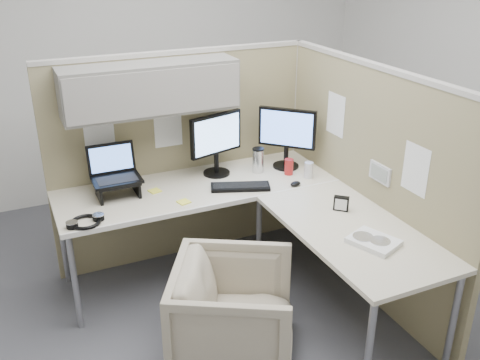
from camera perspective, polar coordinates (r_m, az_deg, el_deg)
name	(u,v)px	position (r m, az deg, el deg)	size (l,w,h in m)	color
ground	(242,307)	(3.82, 0.19, -13.41)	(4.50, 4.50, 0.00)	#434349
partition_back	(168,127)	(3.94, -7.73, 5.64)	(2.00, 0.36, 1.63)	#938860
partition_right	(365,182)	(3.77, 13.18, -0.19)	(0.07, 2.03, 1.63)	#938860
desk	(251,208)	(3.60, 1.18, -3.04)	(2.00, 1.98, 0.73)	beige
office_chair	(234,308)	(3.23, -0.69, -13.51)	(0.68, 0.64, 0.70)	#BEB097
monitor_left	(216,139)	(3.92, -2.56, 4.35)	(0.43, 0.20, 0.47)	black
monitor_right	(287,133)	(4.07, 5.02, 4.99)	(0.34, 0.33, 0.47)	black
laptop_station	(116,177)	(3.73, -13.12, 0.29)	(0.32, 0.28, 0.34)	black
keyboard	(240,187)	(3.78, 0.04, -0.73)	(0.42, 0.14, 0.02)	black
mouse	(295,184)	(3.84, 5.94, -0.40)	(0.09, 0.06, 0.03)	black
travel_mug	(258,160)	(4.02, 1.93, 2.13)	(0.09, 0.09, 0.19)	silver
soda_can_green	(309,170)	(3.97, 7.33, 1.06)	(0.07, 0.07, 0.12)	silver
soda_can_silver	(289,167)	(4.01, 5.24, 1.42)	(0.07, 0.07, 0.12)	#B21E1E
sticky_note_a	(184,202)	(3.60, -6.02, -2.34)	(0.08, 0.08, 0.01)	#FAF741
sticky_note_c	(155,191)	(3.78, -9.08, -1.15)	(0.08, 0.08, 0.01)	#FAF741
headphones	(86,222)	(3.44, -16.15, -4.29)	(0.24, 0.23, 0.03)	black
paper_stack	(374,241)	(3.19, 14.06, -6.37)	(0.29, 0.32, 0.03)	white
desk_clock	(341,204)	(3.52, 10.74, -2.48)	(0.10, 0.09, 0.10)	black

